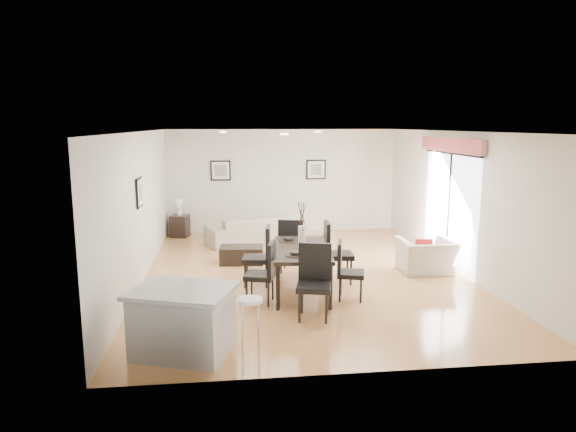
{
  "coord_description": "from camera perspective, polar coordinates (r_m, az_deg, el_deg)",
  "views": [
    {
      "loc": [
        -1.43,
        -9.37,
        2.83
      ],
      "look_at": [
        -0.27,
        0.4,
        1.07
      ],
      "focal_mm": 32.0,
      "sensor_mm": 36.0,
      "label": 1
    }
  ],
  "objects": [
    {
      "name": "wall_left",
      "position": [
        9.62,
        -16.08,
        0.91
      ],
      "size": [
        0.04,
        8.0,
        2.7
      ],
      "primitive_type": "cube",
      "color": "silver",
      "rests_on": "ground"
    },
    {
      "name": "vase",
      "position": [
        8.61,
        1.55,
        -1.3
      ],
      "size": [
        0.84,
        1.38,
        0.78
      ],
      "color": "white",
      "rests_on": "dining_table"
    },
    {
      "name": "dining_chair_head",
      "position": [
        7.63,
        2.95,
        -6.75
      ],
      "size": [
        0.59,
        0.59,
        1.09
      ],
      "rotation": [
        0.0,
        0.0,
        -0.23
      ],
      "color": "black",
      "rests_on": "ground"
    },
    {
      "name": "dining_table",
      "position": [
        8.7,
        1.54,
        -4.04
      ],
      "size": [
        1.11,
        1.94,
        0.78
      ],
      "rotation": [
        0.0,
        0.0,
        -0.1
      ],
      "color": "black",
      "rests_on": "ground"
    },
    {
      "name": "cushion",
      "position": [
        10.08,
        14.85,
        -3.37
      ],
      "size": [
        0.33,
        0.15,
        0.32
      ],
      "primitive_type": "cube",
      "rotation": [
        0.0,
        0.0,
        2.98
      ],
      "color": "maroon",
      "rests_on": "armchair"
    },
    {
      "name": "framed_print_left_wall",
      "position": [
        9.38,
        -16.18,
        2.53
      ],
      "size": [
        0.04,
        0.52,
        0.52
      ],
      "rotation": [
        0.0,
        0.0,
        1.57
      ],
      "color": "black",
      "rests_on": "wall_left"
    },
    {
      "name": "dining_chair_enear",
      "position": [
        8.44,
        6.46,
        -5.69
      ],
      "size": [
        0.53,
        0.53,
        0.95
      ],
      "rotation": [
        0.0,
        0.0,
        1.3
      ],
      "color": "black",
      "rests_on": "ground"
    },
    {
      "name": "dining_chair_wfar",
      "position": [
        9.1,
        -2.97,
        -4.08
      ],
      "size": [
        0.54,
        0.54,
        1.06
      ],
      "rotation": [
        0.0,
        0.0,
        -1.7
      ],
      "color": "black",
      "rests_on": "ground"
    },
    {
      "name": "ground",
      "position": [
        9.9,
        1.84,
        -6.46
      ],
      "size": [
        8.0,
        8.0,
        0.0
      ],
      "primitive_type": "plane",
      "color": "tan",
      "rests_on": "ground"
    },
    {
      "name": "dining_chair_efar",
      "position": [
        9.28,
        5.08,
        -3.64
      ],
      "size": [
        0.54,
        0.54,
        1.11
      ],
      "rotation": [
        0.0,
        0.0,
        1.5
      ],
      "color": "black",
      "rests_on": "ground"
    },
    {
      "name": "kitchen_island",
      "position": [
        6.62,
        -11.59,
        -11.32
      ],
      "size": [
        1.45,
        1.28,
        0.85
      ],
      "rotation": [
        0.0,
        0.0,
        -0.34
      ],
      "color": "silver",
      "rests_on": "ground"
    },
    {
      "name": "wall_front",
      "position": [
        5.76,
        7.9,
        -4.85
      ],
      "size": [
        6.0,
        0.04,
        2.7
      ],
      "primitive_type": "cube",
      "color": "silver",
      "rests_on": "ground"
    },
    {
      "name": "wall_right",
      "position": [
        10.48,
        18.34,
        1.52
      ],
      "size": [
        0.04,
        8.0,
        2.7
      ],
      "primitive_type": "cube",
      "color": "silver",
      "rests_on": "ground"
    },
    {
      "name": "sofa",
      "position": [
        12.41,
        -3.8,
        -1.47
      ],
      "size": [
        2.43,
        1.6,
        0.66
      ],
      "primitive_type": "imported",
      "rotation": [
        0.0,
        0.0,
        3.49
      ],
      "color": "gray",
      "rests_on": "ground"
    },
    {
      "name": "bar_stool",
      "position": [
        6.55,
        -4.22,
        -9.94
      ],
      "size": [
        0.31,
        0.31,
        0.68
      ],
      "color": "white",
      "rests_on": "ground"
    },
    {
      "name": "table_lamp",
      "position": [
        13.24,
        -12.0,
        1.21
      ],
      "size": [
        0.21,
        0.21,
        0.41
      ],
      "color": "white",
      "rests_on": "side_table"
    },
    {
      "name": "wall_back",
      "position": [
        13.53,
        -0.67,
        3.89
      ],
      "size": [
        6.0,
        0.04,
        2.7
      ],
      "primitive_type": "cube",
      "color": "silver",
      "rests_on": "ground"
    },
    {
      "name": "framed_print_back_left",
      "position": [
        13.4,
        -7.5,
        5.03
      ],
      "size": [
        0.52,
        0.04,
        0.52
      ],
      "color": "black",
      "rests_on": "wall_back"
    },
    {
      "name": "coffee_table",
      "position": [
        10.64,
        -5.15,
        -4.31
      ],
      "size": [
        0.93,
        0.61,
        0.35
      ],
      "primitive_type": "cube",
      "rotation": [
        0.0,
        0.0,
        -0.09
      ],
      "color": "black",
      "rests_on": "ground"
    },
    {
      "name": "armchair",
      "position": [
        10.25,
        15.09,
        -4.34
      ],
      "size": [
        1.01,
        0.89,
        0.65
      ],
      "primitive_type": "imported",
      "rotation": [
        0.0,
        0.0,
        3.13
      ],
      "color": "beige",
      "rests_on": "ground"
    },
    {
      "name": "framed_print_back_right",
      "position": [
        13.6,
        3.13,
        5.18
      ],
      "size": [
        0.52,
        0.04,
        0.52
      ],
      "color": "black",
      "rests_on": "wall_back"
    },
    {
      "name": "courtyard_plant_b",
      "position": [
        13.28,
        25.42,
        -1.75
      ],
      "size": [
        0.46,
        0.46,
        0.63
      ],
      "primitive_type": "imported",
      "rotation": [
        0.0,
        0.0,
        0.4
      ],
      "color": "#344E21",
      "rests_on": "ground"
    },
    {
      "name": "dining_chair_foot",
      "position": [
        9.83,
        0.41,
        -3.0
      ],
      "size": [
        0.59,
        0.59,
        1.06
      ],
      "rotation": [
        0.0,
        0.0,
        2.85
      ],
      "color": "black",
      "rests_on": "ground"
    },
    {
      "name": "sliding_door",
      "position": [
        10.69,
        17.54,
        3.43
      ],
      "size": [
        0.12,
        2.7,
        2.57
      ],
      "color": "white",
      "rests_on": "wall_right"
    },
    {
      "name": "dining_chair_wnear",
      "position": [
        8.2,
        -2.57,
        -5.93
      ],
      "size": [
        0.55,
        0.55,
        1.0
      ],
      "rotation": [
        0.0,
        0.0,
        -1.84
      ],
      "color": "black",
      "rests_on": "ground"
    },
    {
      "name": "ceiling",
      "position": [
        9.48,
        1.93,
        9.37
      ],
      "size": [
        6.0,
        8.0,
        0.02
      ],
      "primitive_type": "cube",
      "color": "white",
      "rests_on": "wall_back"
    },
    {
      "name": "side_table",
      "position": [
        13.33,
        -11.92,
        -1.09
      ],
      "size": [
        0.51,
        0.51,
        0.56
      ],
      "primitive_type": "cube",
      "rotation": [
        0.0,
        0.0,
        -0.26
      ],
      "color": "black",
      "rests_on": "ground"
    }
  ]
}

